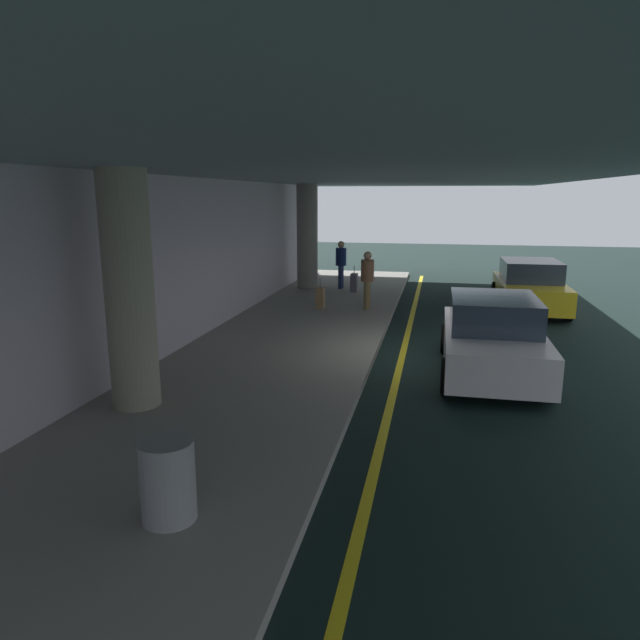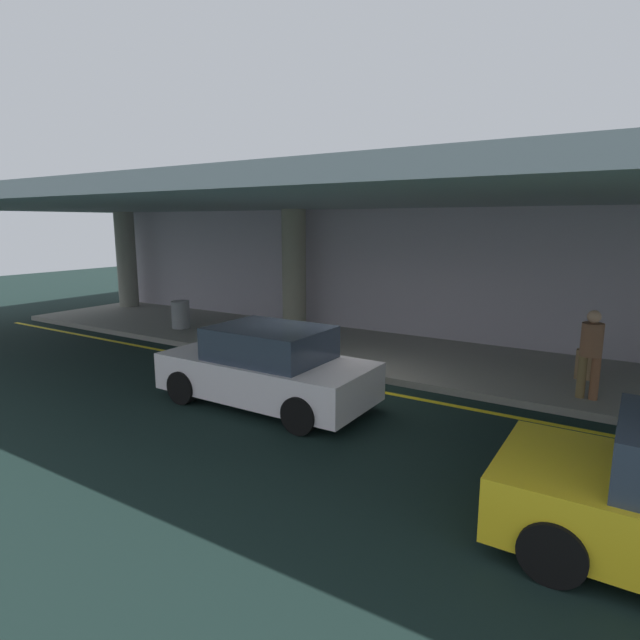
{
  "view_description": "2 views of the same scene",
  "coord_description": "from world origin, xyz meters",
  "px_view_note": "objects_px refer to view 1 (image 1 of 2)",
  "views": [
    {
      "loc": [
        -11.79,
        -0.22,
        3.4
      ],
      "look_at": [
        -0.39,
        2.16,
        0.85
      ],
      "focal_mm": 31.96,
      "sensor_mm": 36.0,
      "label": 1
    },
    {
      "loc": [
        5.18,
        -8.7,
        3.4
      ],
      "look_at": [
        -1.45,
        1.83,
        1.04
      ],
      "focal_mm": 28.92,
      "sensor_mm": 36.0,
      "label": 2
    }
  ],
  "objects_px": {
    "support_column_left_mid": "(129,291)",
    "person_waiting_for_ride": "(367,276)",
    "suitcase_upright_secondary": "(320,298)",
    "car_white": "(492,337)",
    "traveler_with_luggage": "(341,261)",
    "support_column_center": "(307,237)",
    "suitcase_upright_primary": "(354,283)",
    "car_yellow_taxi": "(530,287)",
    "trash_bin_steel": "(168,480)"
  },
  "relations": [
    {
      "from": "suitcase_upright_primary",
      "to": "trash_bin_steel",
      "type": "height_order",
      "value": "suitcase_upright_primary"
    },
    {
      "from": "person_waiting_for_ride",
      "to": "traveler_with_luggage",
      "type": "bearing_deg",
      "value": 36.35
    },
    {
      "from": "car_white",
      "to": "trash_bin_steel",
      "type": "height_order",
      "value": "car_white"
    },
    {
      "from": "car_yellow_taxi",
      "to": "traveler_with_luggage",
      "type": "relative_size",
      "value": 2.44
    },
    {
      "from": "support_column_center",
      "to": "car_white",
      "type": "bearing_deg",
      "value": -146.7
    },
    {
      "from": "person_waiting_for_ride",
      "to": "trash_bin_steel",
      "type": "height_order",
      "value": "person_waiting_for_ride"
    },
    {
      "from": "car_white",
      "to": "person_waiting_for_ride",
      "type": "height_order",
      "value": "person_waiting_for_ride"
    },
    {
      "from": "car_white",
      "to": "suitcase_upright_secondary",
      "type": "relative_size",
      "value": 4.56
    },
    {
      "from": "traveler_with_luggage",
      "to": "support_column_center",
      "type": "bearing_deg",
      "value": 1.26
    },
    {
      "from": "support_column_center",
      "to": "person_waiting_for_ride",
      "type": "height_order",
      "value": "support_column_center"
    },
    {
      "from": "support_column_left_mid",
      "to": "support_column_center",
      "type": "xyz_separation_m",
      "value": [
        12.0,
        0.0,
        0.0
      ]
    },
    {
      "from": "support_column_center",
      "to": "traveler_with_luggage",
      "type": "xyz_separation_m",
      "value": [
        0.08,
        -1.21,
        -0.86
      ]
    },
    {
      "from": "suitcase_upright_secondary",
      "to": "trash_bin_steel",
      "type": "relative_size",
      "value": 1.06
    },
    {
      "from": "support_column_center",
      "to": "support_column_left_mid",
      "type": "bearing_deg",
      "value": 180.0
    },
    {
      "from": "person_waiting_for_ride",
      "to": "suitcase_upright_secondary",
      "type": "height_order",
      "value": "person_waiting_for_ride"
    },
    {
      "from": "car_yellow_taxi",
      "to": "suitcase_upright_primary",
      "type": "distance_m",
      "value": 5.73
    },
    {
      "from": "person_waiting_for_ride",
      "to": "support_column_left_mid",
      "type": "bearing_deg",
      "value": 178.15
    },
    {
      "from": "support_column_left_mid",
      "to": "person_waiting_for_ride",
      "type": "height_order",
      "value": "support_column_left_mid"
    },
    {
      "from": "traveler_with_luggage",
      "to": "suitcase_upright_secondary",
      "type": "xyz_separation_m",
      "value": [
        -3.75,
        -0.03,
        -0.65
      ]
    },
    {
      "from": "support_column_left_mid",
      "to": "trash_bin_steel",
      "type": "distance_m",
      "value": 3.82
    },
    {
      "from": "support_column_left_mid",
      "to": "car_yellow_taxi",
      "type": "bearing_deg",
      "value": -35.96
    },
    {
      "from": "person_waiting_for_ride",
      "to": "suitcase_upright_secondary",
      "type": "xyz_separation_m",
      "value": [
        -0.17,
        1.35,
        -0.65
      ]
    },
    {
      "from": "support_column_center",
      "to": "suitcase_upright_primary",
      "type": "xyz_separation_m",
      "value": [
        -0.51,
        -1.77,
        -1.51
      ]
    },
    {
      "from": "support_column_left_mid",
      "to": "support_column_center",
      "type": "distance_m",
      "value": 12.0
    },
    {
      "from": "trash_bin_steel",
      "to": "suitcase_upright_primary",
      "type": "bearing_deg",
      "value": 0.93
    },
    {
      "from": "support_column_center",
      "to": "traveler_with_luggage",
      "type": "bearing_deg",
      "value": -86.14
    },
    {
      "from": "person_waiting_for_ride",
      "to": "suitcase_upright_primary",
      "type": "xyz_separation_m",
      "value": [
        2.99,
        0.83,
        -0.65
      ]
    },
    {
      "from": "suitcase_upright_secondary",
      "to": "traveler_with_luggage",
      "type": "bearing_deg",
      "value": 22.81
    },
    {
      "from": "traveler_with_luggage",
      "to": "car_white",
      "type": "bearing_deg",
      "value": 114.54
    },
    {
      "from": "suitcase_upright_secondary",
      "to": "trash_bin_steel",
      "type": "distance_m",
      "value": 11.29
    },
    {
      "from": "suitcase_upright_secondary",
      "to": "trash_bin_steel",
      "type": "height_order",
      "value": "suitcase_upright_secondary"
    },
    {
      "from": "car_white",
      "to": "car_yellow_taxi",
      "type": "height_order",
      "value": "same"
    },
    {
      "from": "person_waiting_for_ride",
      "to": "suitcase_upright_secondary",
      "type": "bearing_deg",
      "value": 112.28
    },
    {
      "from": "car_white",
      "to": "traveler_with_luggage",
      "type": "height_order",
      "value": "traveler_with_luggage"
    },
    {
      "from": "support_column_center",
      "to": "person_waiting_for_ride",
      "type": "xyz_separation_m",
      "value": [
        -3.5,
        -2.6,
        -0.86
      ]
    },
    {
      "from": "car_yellow_taxi",
      "to": "suitcase_upright_primary",
      "type": "bearing_deg",
      "value": 76.61
    },
    {
      "from": "car_white",
      "to": "person_waiting_for_ride",
      "type": "relative_size",
      "value": 2.44
    },
    {
      "from": "traveler_with_luggage",
      "to": "person_waiting_for_ride",
      "type": "xyz_separation_m",
      "value": [
        -3.58,
        -1.39,
        0.0
      ]
    },
    {
      "from": "car_white",
      "to": "traveler_with_luggage",
      "type": "xyz_separation_m",
      "value": [
        8.73,
        4.48,
        0.4
      ]
    },
    {
      "from": "trash_bin_steel",
      "to": "person_waiting_for_ride",
      "type": "bearing_deg",
      "value": -2.97
    },
    {
      "from": "support_column_left_mid",
      "to": "car_white",
      "type": "bearing_deg",
      "value": -59.48
    },
    {
      "from": "person_waiting_for_ride",
      "to": "suitcase_upright_secondary",
      "type": "relative_size",
      "value": 1.87
    },
    {
      "from": "support_column_center",
      "to": "trash_bin_steel",
      "type": "distance_m",
      "value": 15.13
    },
    {
      "from": "support_column_center",
      "to": "traveler_with_luggage",
      "type": "height_order",
      "value": "support_column_center"
    },
    {
      "from": "car_white",
      "to": "suitcase_upright_primary",
      "type": "relative_size",
      "value": 4.56
    },
    {
      "from": "car_yellow_taxi",
      "to": "person_waiting_for_ride",
      "type": "relative_size",
      "value": 2.44
    },
    {
      "from": "car_white",
      "to": "traveler_with_luggage",
      "type": "relative_size",
      "value": 2.44
    },
    {
      "from": "support_column_left_mid",
      "to": "suitcase_upright_secondary",
      "type": "xyz_separation_m",
      "value": [
        8.33,
        -1.24,
        -1.51
      ]
    },
    {
      "from": "support_column_center",
      "to": "suitcase_upright_secondary",
      "type": "bearing_deg",
      "value": -161.3
    },
    {
      "from": "support_column_center",
      "to": "car_white",
      "type": "distance_m",
      "value": 10.43
    }
  ]
}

